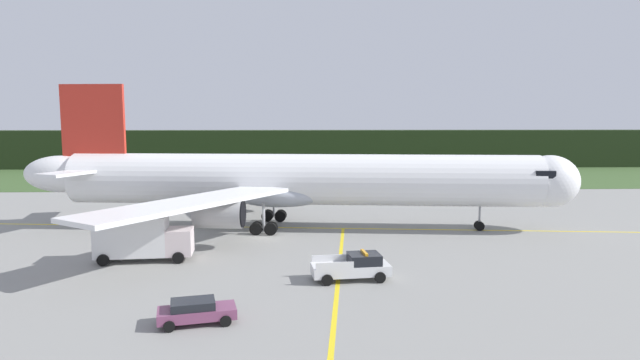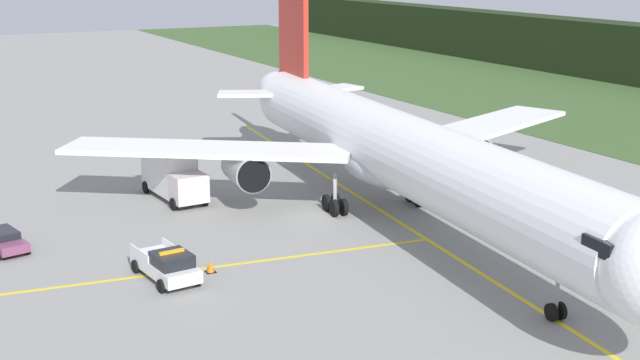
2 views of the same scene
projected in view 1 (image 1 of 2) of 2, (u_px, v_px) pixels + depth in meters
The scene contains 10 objects.
ground at pixel (264, 238), 48.73m from camera, with size 320.00×320.00×0.00m, color gray.
grass_verge at pixel (281, 178), 97.25m from camera, with size 320.00×34.88×0.04m, color #39552A.
distant_tree_line at pixel (284, 149), 117.19m from camera, with size 288.00×6.55×8.23m, color black.
taxiway_centerline_main at pixel (302, 228), 53.13m from camera, with size 73.75×0.30×0.01m, color yellow.
taxiway_centerline_spur at pixel (338, 284), 35.25m from camera, with size 35.20×0.30×0.01m, color yellow.
airliner at pixel (295, 180), 52.61m from camera, with size 55.57×42.17×14.34m.
ops_pickup_truck at pixel (354, 267), 36.09m from camera, with size 5.49×2.80×1.94m.
catering_truck at pixel (141, 237), 40.75m from camera, with size 7.38×3.16×3.64m.
staff_car at pixel (196, 311), 28.41m from camera, with size 4.40×2.65×1.30m.
apron_cone at pixel (349, 264), 38.68m from camera, with size 0.57×0.57×0.72m.
Camera 1 is at (3.25, -47.94, 11.02)m, focal length 29.71 mm.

